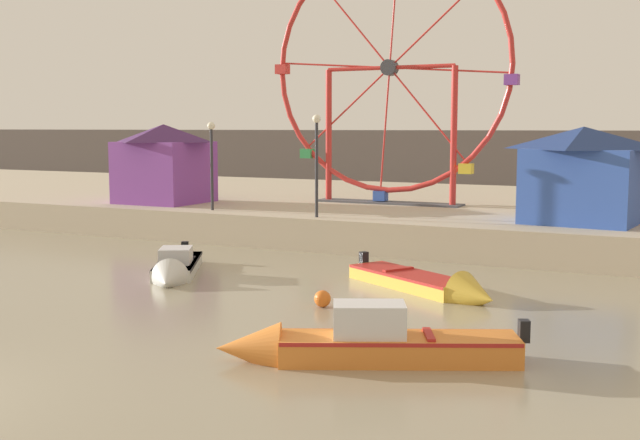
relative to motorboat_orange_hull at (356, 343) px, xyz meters
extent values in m
cube|color=#B7A88E|center=(-6.33, 22.29, 0.24)|extent=(110.00, 20.39, 1.24)
cube|color=#564C47|center=(-6.33, 45.16, 1.82)|extent=(140.00, 3.00, 4.40)
cube|color=orange|center=(0.77, 0.37, -0.11)|extent=(4.74, 3.03, 0.53)
cube|color=#B2231E|center=(0.77, 0.37, 0.12)|extent=(4.70, 3.03, 0.08)
cone|color=orange|center=(-1.92, -0.92, -0.11)|extent=(1.62, 1.51, 1.05)
cube|color=black|center=(2.99, 1.43, 0.27)|extent=(0.28, 0.30, 0.44)
cube|color=silver|center=(0.24, 0.12, 0.49)|extent=(1.66, 1.41, 0.66)
cube|color=#B2231E|center=(1.31, 0.62, 0.19)|extent=(0.55, 0.92, 0.06)
cube|color=silver|center=(-9.15, 6.56, -0.19)|extent=(2.91, 3.91, 0.37)
cube|color=black|center=(-9.15, 6.56, -0.04)|extent=(2.91, 3.89, 0.08)
cone|color=silver|center=(-7.97, 4.46, -0.19)|extent=(1.50, 1.47, 1.14)
cube|color=black|center=(-10.13, 8.31, 0.11)|extent=(0.31, 0.29, 0.44)
cube|color=silver|center=(-8.92, 6.14, 0.24)|extent=(1.39, 1.47, 0.49)
cube|color=black|center=(-9.38, 6.98, 0.03)|extent=(0.96, 0.64, 0.06)
cube|color=gold|center=(-1.62, 7.55, -0.17)|extent=(4.37, 3.27, 0.42)
cube|color=#B2231E|center=(-1.62, 7.55, 0.00)|extent=(4.34, 3.26, 0.08)
cone|color=gold|center=(0.75, 6.17, -0.17)|extent=(1.63, 1.63, 1.20)
cube|color=black|center=(-3.57, 8.70, 0.15)|extent=(0.29, 0.31, 0.44)
cube|color=#B2231E|center=(-2.08, 7.83, 0.07)|extent=(0.68, 1.00, 0.06)
torus|color=red|center=(-6.89, 19.18, 6.86)|extent=(11.04, 0.24, 11.04)
cylinder|color=#38383D|center=(-6.89, 19.18, 6.86)|extent=(0.70, 0.50, 0.70)
cylinder|color=red|center=(-9.58, 19.18, 7.05)|extent=(5.39, 0.08, 0.46)
cube|color=red|center=(-12.28, 19.18, 6.96)|extent=(0.56, 0.48, 0.44)
cylinder|color=red|center=(-8.93, 19.18, 5.09)|extent=(4.13, 0.08, 3.60)
cube|color=#33934C|center=(-10.97, 19.18, 3.04)|extent=(0.56, 0.48, 0.44)
cylinder|color=red|center=(-7.08, 19.18, 4.17)|extent=(0.46, 0.08, 5.39)
cube|color=#3356B7|center=(-7.27, 19.18, 1.19)|extent=(0.56, 0.48, 0.44)
cylinder|color=red|center=(-5.12, 19.18, 4.82)|extent=(3.60, 0.08, 4.13)
cube|color=yellow|center=(-3.35, 19.18, 2.50)|extent=(0.56, 0.48, 0.44)
cylinder|color=red|center=(-4.20, 19.18, 6.67)|extent=(5.39, 0.08, 0.46)
cube|color=purple|center=(-1.51, 19.18, 6.20)|extent=(0.56, 0.48, 0.44)
cylinder|color=red|center=(-4.85, 19.18, 8.63)|extent=(4.13, 0.08, 3.60)
cylinder|color=red|center=(-6.70, 19.18, 9.55)|extent=(0.46, 0.08, 5.39)
cylinder|color=red|center=(-8.66, 19.18, 8.90)|extent=(3.60, 0.08, 4.13)
cylinder|color=red|center=(-9.86, 19.18, 3.86)|extent=(0.28, 0.28, 6.00)
cylinder|color=red|center=(-3.92, 19.18, 3.86)|extent=(0.28, 0.28, 6.00)
cylinder|color=red|center=(-6.89, 19.18, 6.86)|extent=(5.94, 0.18, 0.18)
cube|color=#4C4C51|center=(-6.89, 19.18, 0.90)|extent=(6.74, 1.20, 0.08)
cube|color=purple|center=(-16.15, 15.13, 2.24)|extent=(3.50, 3.41, 2.75)
pyramid|color=#462156|center=(-16.15, 15.13, 3.99)|extent=(3.85, 3.75, 0.80)
cube|color=#3356B7|center=(1.97, 15.36, 2.18)|extent=(4.02, 3.46, 2.64)
pyramid|color=navy|center=(1.97, 15.36, 3.88)|extent=(4.42, 3.81, 0.80)
cylinder|color=#2D2D33|center=(-12.35, 13.30, 2.52)|extent=(0.12, 0.12, 3.31)
sphere|color=#F2EACC|center=(-12.35, 13.30, 4.31)|extent=(0.32, 0.32, 0.32)
cylinder|color=#2D2D33|center=(-7.32, 12.87, 2.65)|extent=(0.12, 0.12, 3.57)
sphere|color=#F2EACC|center=(-7.32, 12.87, 4.57)|extent=(0.32, 0.32, 0.32)
sphere|color=orange|center=(-2.74, 4.08, -0.16)|extent=(0.44, 0.44, 0.44)
camera|label=1|loc=(6.25, -14.17, 4.26)|focal=44.99mm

